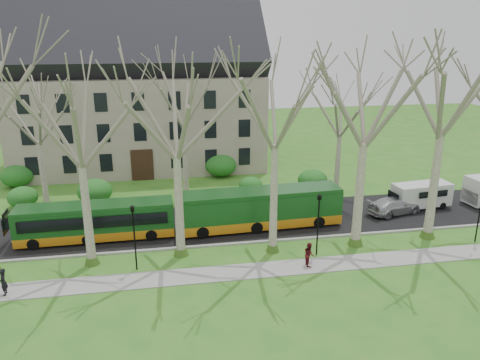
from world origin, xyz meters
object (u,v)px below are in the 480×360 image
object	(u,v)px
bus_lead	(96,221)
van_a	(421,196)
sedan	(394,206)
pedestrian_b	(309,254)
bus_follow	(261,208)
pedestrian_a	(3,282)

from	to	relation	value
bus_lead	van_a	bearing A→B (deg)	2.67
sedan	pedestrian_b	xyz separation A→B (m)	(-9.75, -7.40, 0.10)
van_a	bus_follow	bearing A→B (deg)	-179.85
bus_follow	van_a	bearing A→B (deg)	3.68
sedan	pedestrian_a	distance (m)	29.16
bus_follow	pedestrian_a	xyz separation A→B (m)	(-16.62, -7.01, -0.73)
van_a	sedan	bearing A→B (deg)	-170.29
sedan	van_a	bearing A→B (deg)	-89.36
bus_follow	sedan	world-z (taller)	bus_follow
van_a	pedestrian_a	world-z (taller)	van_a
bus_follow	van_a	world-z (taller)	bus_follow
van_a	pedestrian_b	size ratio (longest dim) A/B	3.16
bus_lead	van_a	world-z (taller)	bus_lead
sedan	pedestrian_b	bearing A→B (deg)	112.10
bus_lead	pedestrian_b	xyz separation A→B (m)	(13.94, -6.58, -0.59)
pedestrian_a	sedan	bearing A→B (deg)	100.08
van_a	pedestrian_a	bearing A→B (deg)	-170.57
bus_lead	bus_follow	distance (m)	12.20
sedan	bus_follow	bearing A→B (deg)	78.63
bus_follow	sedan	xyz separation A→B (m)	(11.49, 0.75, -0.86)
sedan	van_a	xyz separation A→B (m)	(2.85, 0.80, 0.40)
sedan	pedestrian_b	distance (m)	12.24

